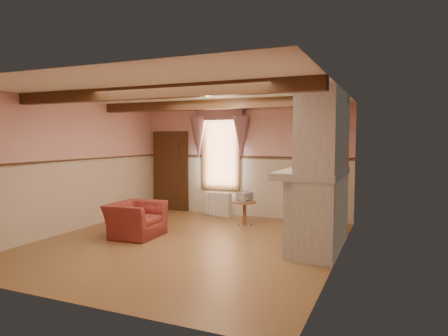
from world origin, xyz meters
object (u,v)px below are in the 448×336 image
at_px(oil_lamp, 319,160).
at_px(armchair, 136,220).
at_px(bowl, 315,167).
at_px(side_table, 245,213).
at_px(radiator, 218,204).
at_px(mantel_clock, 319,162).

bearing_deg(oil_lamp, armchair, -161.90).
bearing_deg(bowl, side_table, 146.91).
bearing_deg(bowl, oil_lamp, 90.00).
xyz_separation_m(side_table, radiator, (-1.01, 0.78, 0.02)).
bearing_deg(mantel_clock, side_table, 157.00).
bearing_deg(armchair, side_table, -44.04).
distance_m(armchair, mantel_clock, 3.81).
distance_m(side_table, mantel_clock, 2.31).
relative_size(radiator, oil_lamp, 2.50).
height_order(radiator, oil_lamp, oil_lamp).
bearing_deg(side_table, armchair, -131.25).
distance_m(armchair, radiator, 2.74).
height_order(armchair, side_table, armchair).
relative_size(radiator, bowl, 2.25).
bearing_deg(oil_lamp, bowl, -90.00).
xyz_separation_m(bowl, mantel_clock, (0.00, 0.41, 0.06)).
xyz_separation_m(radiator, mantel_clock, (2.80, -1.54, 1.22)).
bearing_deg(side_table, radiator, 142.18).
xyz_separation_m(side_table, mantel_clock, (1.79, -0.76, 1.25)).
height_order(side_table, mantel_clock, mantel_clock).
bearing_deg(oil_lamp, side_table, 157.15).
bearing_deg(mantel_clock, oil_lamp, 90.00).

